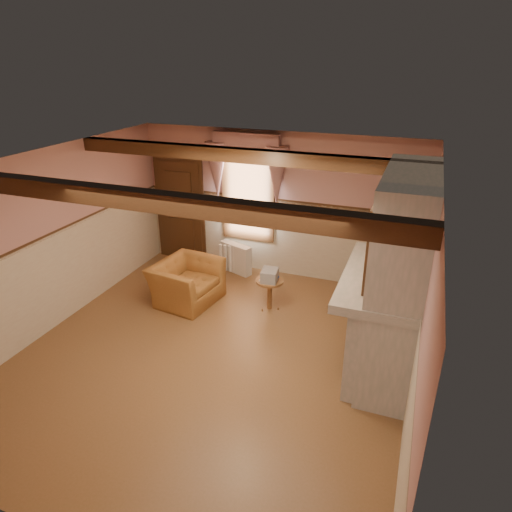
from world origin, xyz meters
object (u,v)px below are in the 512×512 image
at_px(oil_lamp, 388,258).
at_px(armchair, 187,282).
at_px(side_table, 270,294).
at_px(mantel_clock, 391,246).
at_px(bowl, 385,272).
at_px(radiator, 236,258).

bearing_deg(oil_lamp, armchair, 172.30).
xyz_separation_m(side_table, mantel_clock, (1.90, -0.15, 1.25)).
distance_m(side_table, bowl, 2.44).
xyz_separation_m(bowl, mantel_clock, (0.00, 0.80, 0.06)).
bearing_deg(armchair, bowl, -93.57).
relative_size(radiator, mantel_clock, 2.92).
relative_size(armchair, side_table, 2.05).
relative_size(bowl, mantel_clock, 1.49).
height_order(armchair, bowl, bowl).
height_order(radiator, bowl, bowl).
xyz_separation_m(radiator, mantel_clock, (3.01, -1.30, 1.22)).
xyz_separation_m(radiator, bowl, (3.01, -2.10, 1.16)).
bearing_deg(armchair, side_table, -71.87).
bearing_deg(mantel_clock, radiator, 156.75).
xyz_separation_m(armchair, oil_lamp, (3.37, -0.46, 1.19)).
bearing_deg(radiator, side_table, -25.72).
height_order(armchair, oil_lamp, oil_lamp).
distance_m(armchair, oil_lamp, 3.60).
relative_size(armchair, bowl, 3.16).
relative_size(radiator, oil_lamp, 2.50).
relative_size(side_table, oil_lamp, 1.96).
bearing_deg(side_table, armchair, -169.99).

